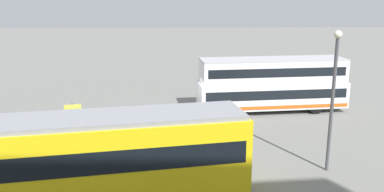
{
  "coord_description": "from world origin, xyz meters",
  "views": [
    {
      "loc": [
        0.82,
        26.53,
        8.02
      ],
      "look_at": [
        -0.13,
        3.66,
        2.35
      ],
      "focal_mm": 37.93,
      "sensor_mm": 36.0,
      "label": 1
    }
  ],
  "objects_px": {
    "tram_yellow": "(76,158)",
    "pedestrian_crossing": "(160,157)",
    "info_sign": "(73,117)",
    "double_decker_bus": "(272,84)",
    "street_lamp": "(333,91)",
    "pedestrian_near_railing": "(105,122)"
  },
  "relations": [
    {
      "from": "tram_yellow",
      "to": "pedestrian_crossing",
      "type": "relative_size",
      "value": 8.54
    },
    {
      "from": "pedestrian_crossing",
      "to": "info_sign",
      "type": "relative_size",
      "value": 0.67
    },
    {
      "from": "double_decker_bus",
      "to": "tram_yellow",
      "type": "relative_size",
      "value": 0.77
    },
    {
      "from": "double_decker_bus",
      "to": "info_sign",
      "type": "height_order",
      "value": "double_decker_bus"
    },
    {
      "from": "tram_yellow",
      "to": "street_lamp",
      "type": "relative_size",
      "value": 2.11
    },
    {
      "from": "double_decker_bus",
      "to": "info_sign",
      "type": "xyz_separation_m",
      "value": [
        12.39,
        6.38,
        -0.31
      ]
    },
    {
      "from": "tram_yellow",
      "to": "pedestrian_near_railing",
      "type": "distance_m",
      "value": 7.44
    },
    {
      "from": "tram_yellow",
      "to": "street_lamp",
      "type": "xyz_separation_m",
      "value": [
        -11.04,
        -2.48,
        2.04
      ]
    },
    {
      "from": "pedestrian_crossing",
      "to": "info_sign",
      "type": "xyz_separation_m",
      "value": [
        4.86,
        -4.17,
        0.7
      ]
    },
    {
      "from": "info_sign",
      "to": "pedestrian_crossing",
      "type": "bearing_deg",
      "value": 139.35
    },
    {
      "from": "pedestrian_near_railing",
      "to": "street_lamp",
      "type": "xyz_separation_m",
      "value": [
        -11.21,
        4.91,
        2.91
      ]
    },
    {
      "from": "pedestrian_crossing",
      "to": "pedestrian_near_railing",
      "type": "bearing_deg",
      "value": -57.07
    },
    {
      "from": "pedestrian_near_railing",
      "to": "street_lamp",
      "type": "height_order",
      "value": "street_lamp"
    },
    {
      "from": "tram_yellow",
      "to": "pedestrian_crossing",
      "type": "bearing_deg",
      "value": -145.82
    },
    {
      "from": "tram_yellow",
      "to": "pedestrian_crossing",
      "type": "height_order",
      "value": "tram_yellow"
    },
    {
      "from": "double_decker_bus",
      "to": "info_sign",
      "type": "distance_m",
      "value": 13.94
    },
    {
      "from": "pedestrian_near_railing",
      "to": "info_sign",
      "type": "xyz_separation_m",
      "value": [
        1.48,
        1.04,
        0.68
      ]
    },
    {
      "from": "tram_yellow",
      "to": "pedestrian_near_railing",
      "type": "relative_size",
      "value": 8.42
    },
    {
      "from": "tram_yellow",
      "to": "info_sign",
      "type": "xyz_separation_m",
      "value": [
        1.66,
        -6.35,
        -0.18
      ]
    },
    {
      "from": "tram_yellow",
      "to": "info_sign",
      "type": "distance_m",
      "value": 6.56
    },
    {
      "from": "tram_yellow",
      "to": "info_sign",
      "type": "relative_size",
      "value": 5.74
    },
    {
      "from": "street_lamp",
      "to": "tram_yellow",
      "type": "bearing_deg",
      "value": 12.66
    }
  ]
}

